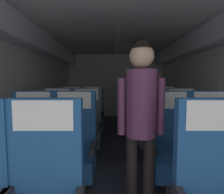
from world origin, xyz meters
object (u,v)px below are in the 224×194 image
seat_c_right_aisle (181,128)px  seat_b_left_aisle (74,150)px  seat_b_left_window (32,150)px  seat_c_left_window (57,128)px  seat_b_right_aisle (212,150)px  seat_b_right_window (171,150)px  seat_d_right_aisle (165,117)px  seat_d_left_window (71,117)px  flight_attendant (141,110)px  seat_d_left_aisle (92,117)px  seat_c_left_aisle (86,128)px  seat_c_right_window (152,128)px  seat_d_right_window (142,117)px

seat_c_right_aisle → seat_b_left_aisle: bearing=-149.1°
seat_b_left_window → seat_c_left_window: same height
seat_b_right_aisle → seat_b_right_window: size_ratio=1.00×
seat_b_left_aisle → seat_c_right_aisle: 1.89m
seat_b_left_aisle → seat_d_right_aisle: 2.53m
seat_b_right_aisle → seat_d_left_window: 2.88m
seat_c_right_aisle → seat_d_left_window: (-2.11, 0.99, 0.00)m
seat_c_right_aisle → flight_attendant: 1.74m
seat_c_left_window → seat_d_left_aisle: 1.09m
seat_c_left_aisle → seat_d_left_window: size_ratio=1.00×
seat_b_left_aisle → seat_c_left_aisle: 0.97m
seat_b_left_window → seat_c_right_window: same height
seat_b_left_aisle → seat_c_right_aisle: bearing=30.9°
seat_d_left_window → seat_b_left_aisle: bearing=-76.2°
seat_c_right_window → seat_d_left_aisle: same height
seat_b_left_window → seat_c_right_aisle: bearing=24.9°
seat_c_right_aisle → seat_d_right_window: (-0.50, 0.99, 0.00)m
seat_d_left_window → seat_d_left_aisle: 0.49m
seat_c_right_window → seat_d_left_window: same height
seat_c_right_aisle → flight_attendant: (-0.91, -1.38, 0.53)m
seat_d_right_aisle → seat_d_left_aisle: bearing=179.4°
seat_b_right_window → seat_c_right_window: same height
seat_c_right_window → seat_d_left_aisle: size_ratio=1.00×
seat_c_left_window → seat_d_left_aisle: same height
seat_b_right_aisle → seat_c_left_window: (-2.10, 0.99, 0.00)m
seat_b_right_window → seat_d_left_aisle: 2.26m
seat_b_left_aisle → flight_attendant: bearing=-30.0°
seat_c_left_aisle → seat_d_left_window: bearing=116.3°
seat_c_left_aisle → flight_attendant: (0.70, -1.38, 0.53)m
seat_c_right_window → seat_d_right_window: (-0.01, 0.98, 0.00)m
seat_b_left_aisle → seat_d_left_window: 2.02m
seat_b_right_aisle → seat_d_left_aisle: (-1.61, 1.96, 0.00)m
seat_b_left_aisle → seat_c_left_window: bearing=116.3°
seat_b_left_window → seat_b_right_window: same height
seat_c_left_aisle → seat_d_right_aisle: (1.62, 0.97, 0.00)m
seat_b_right_window → seat_d_left_aisle: size_ratio=1.00×
seat_c_left_window → seat_d_left_window: (0.00, 0.98, 0.00)m
seat_b_left_aisle → flight_attendant: 0.98m
seat_c_right_aisle → seat_d_left_window: bearing=154.8°
seat_b_right_aisle → seat_b_left_aisle: bearing=-179.9°
seat_b_left_aisle → seat_c_right_window: 1.50m
seat_d_left_window → seat_d_right_aisle: same height
seat_c_left_aisle → flight_attendant: 1.63m
seat_d_left_aisle → seat_b_right_aisle: bearing=-50.5°
seat_b_left_aisle → seat_d_left_window: same height
seat_c_right_window → seat_d_left_window: size_ratio=1.00×
seat_d_right_window → flight_attendant: flight_attendant is taller
seat_b_right_window → seat_d_left_window: same height
seat_c_left_window → seat_d_right_aisle: (2.12, 0.95, 0.00)m
seat_c_right_aisle → seat_d_left_aisle: same height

